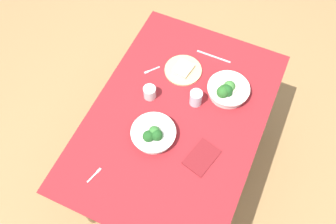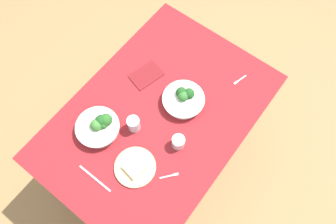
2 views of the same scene
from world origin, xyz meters
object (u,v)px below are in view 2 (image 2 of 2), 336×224
(broccoli_bowl_far, at_px, (184,99))
(table_knife_left, at_px, (95,178))
(fork_by_far_bowl, at_px, (239,80))
(fork_by_near_bowl, at_px, (170,176))
(water_glass_side, at_px, (178,142))
(broccoli_bowl_near, at_px, (99,126))
(bread_side_plate, at_px, (135,167))
(napkin_folded_upper, at_px, (146,75))
(water_glass_center, at_px, (134,124))

(broccoli_bowl_far, bearing_deg, table_knife_left, -9.12)
(fork_by_far_bowl, height_order, fork_by_near_bowl, same)
(fork_by_far_bowl, bearing_deg, water_glass_side, 9.97)
(broccoli_bowl_near, relative_size, fork_by_near_bowl, 2.82)
(broccoli_bowl_near, xyz_separation_m, fork_by_near_bowl, (-0.03, 0.45, -0.04))
(bread_side_plate, bearing_deg, broccoli_bowl_far, -176.73)
(broccoli_bowl_near, height_order, water_glass_side, broccoli_bowl_near)
(broccoli_bowl_near, relative_size, water_glass_side, 3.10)
(bread_side_plate, relative_size, napkin_folded_upper, 1.21)
(broccoli_bowl_far, height_order, broccoli_bowl_near, broccoli_bowl_near)
(broccoli_bowl_far, xyz_separation_m, fork_by_far_bowl, (-0.31, 0.18, -0.03))
(broccoli_bowl_far, xyz_separation_m, water_glass_side, (0.22, 0.13, 0.00))
(fork_by_far_bowl, relative_size, napkin_folded_upper, 0.53)
(water_glass_center, xyz_separation_m, fork_by_near_bowl, (0.09, 0.32, -0.04))
(napkin_folded_upper, bearing_deg, fork_by_far_bowl, 124.03)
(water_glass_side, distance_m, napkin_folded_upper, 0.46)
(broccoli_bowl_far, distance_m, water_glass_center, 0.31)
(bread_side_plate, relative_size, fork_by_far_bowl, 2.30)
(broccoli_bowl_near, xyz_separation_m, fork_by_far_bowl, (-0.71, 0.44, -0.04))
(water_glass_side, distance_m, fork_by_far_bowl, 0.53)
(broccoli_bowl_near, height_order, fork_by_near_bowl, broccoli_bowl_near)
(water_glass_center, relative_size, napkin_folded_upper, 0.53)
(broccoli_bowl_near, height_order, bread_side_plate, broccoli_bowl_near)
(water_glass_side, bearing_deg, broccoli_bowl_near, -64.08)
(water_glass_side, distance_m, fork_by_near_bowl, 0.18)
(bread_side_plate, bearing_deg, napkin_folded_upper, -146.91)
(broccoli_bowl_near, relative_size, bread_side_plate, 1.09)
(water_glass_center, bearing_deg, fork_by_near_bowl, 73.28)
(water_glass_side, xyz_separation_m, napkin_folded_upper, (-0.22, -0.40, -0.03))
(water_glass_center, relative_size, table_knife_left, 0.45)
(napkin_folded_upper, bearing_deg, table_knife_left, 15.38)
(fork_by_near_bowl, bearing_deg, broccoli_bowl_far, 66.51)
(broccoli_bowl_near, xyz_separation_m, napkin_folded_upper, (-0.41, -0.01, -0.04))
(bread_side_plate, bearing_deg, broccoli_bowl_near, -99.47)
(broccoli_bowl_near, bearing_deg, broccoli_bowl_far, 147.49)
(broccoli_bowl_far, relative_size, water_glass_side, 3.10)
(fork_by_near_bowl, bearing_deg, water_glass_side, 62.42)
(bread_side_plate, relative_size, water_glass_center, 2.30)
(bread_side_plate, relative_size, table_knife_left, 1.02)
(fork_by_far_bowl, bearing_deg, water_glass_center, -11.18)
(fork_by_far_bowl, bearing_deg, bread_side_plate, 4.21)
(fork_by_near_bowl, bearing_deg, napkin_folded_upper, 89.92)
(broccoli_bowl_far, relative_size, fork_by_near_bowl, 2.82)
(broccoli_bowl_near, distance_m, fork_by_far_bowl, 0.84)
(bread_side_plate, distance_m, fork_by_near_bowl, 0.19)
(fork_by_far_bowl, height_order, napkin_folded_upper, napkin_folded_upper)
(bread_side_plate, bearing_deg, fork_by_far_bowl, 168.78)
(water_glass_center, bearing_deg, napkin_folded_upper, -152.17)
(water_glass_side, bearing_deg, table_knife_left, -29.29)
(water_glass_center, bearing_deg, water_glass_side, 104.99)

